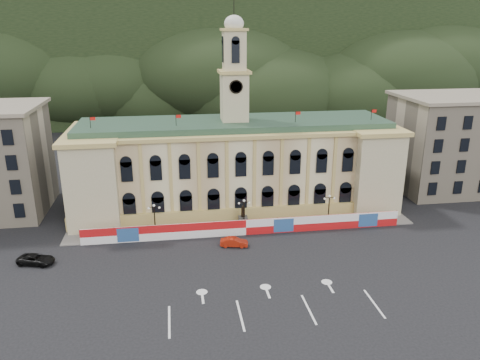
{
  "coord_description": "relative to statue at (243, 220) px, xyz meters",
  "views": [
    {
      "loc": [
        -10.7,
        -50.85,
        31.38
      ],
      "look_at": [
        -0.5,
        18.0,
        8.08
      ],
      "focal_mm": 35.0,
      "sensor_mm": 36.0,
      "label": 1
    }
  ],
  "objects": [
    {
      "name": "lane_markings",
      "position": [
        0.0,
        -23.0,
        -1.18
      ],
      "size": [
        26.0,
        10.0,
        0.02
      ],
      "primitive_type": null,
      "color": "white",
      "rests_on": "ground"
    },
    {
      "name": "hill_ridge",
      "position": [
        0.03,
        103.99,
        18.3
      ],
      "size": [
        230.0,
        80.0,
        64.0
      ],
      "color": "black",
      "rests_on": "ground"
    },
    {
      "name": "black_suv",
      "position": [
        -30.0,
        -8.05,
        -0.49
      ],
      "size": [
        4.83,
        6.17,
        1.39
      ],
      "primitive_type": "imported",
      "rotation": [
        0.0,
        0.0,
        1.31
      ],
      "color": "black",
      "rests_on": "ground"
    },
    {
      "name": "pavement",
      "position": [
        0.0,
        -0.25,
        -1.11
      ],
      "size": [
        56.0,
        5.5,
        0.16
      ],
      "primitive_type": "cube",
      "color": "slate",
      "rests_on": "ground"
    },
    {
      "name": "lamp_right",
      "position": [
        14.0,
        -1.0,
        1.89
      ],
      "size": [
        1.96,
        0.44,
        5.15
      ],
      "color": "black",
      "rests_on": "ground"
    },
    {
      "name": "city_hall",
      "position": [
        0.0,
        9.63,
        6.66
      ],
      "size": [
        56.2,
        17.6,
        37.1
      ],
      "color": "beige",
      "rests_on": "ground"
    },
    {
      "name": "hoarding_fence",
      "position": [
        0.06,
        -2.93,
        0.06
      ],
      "size": [
        50.0,
        0.44,
        2.5
      ],
      "color": "red",
      "rests_on": "ground"
    },
    {
      "name": "ground",
      "position": [
        0.0,
        -18.0,
        -1.19
      ],
      "size": [
        260.0,
        260.0,
        0.0
      ],
      "primitive_type": "plane",
      "color": "black",
      "rests_on": "ground"
    },
    {
      "name": "side_building_right",
      "position": [
        43.0,
        12.93,
        8.14
      ],
      "size": [
        21.0,
        17.0,
        18.6
      ],
      "color": "#C3B297",
      "rests_on": "ground"
    },
    {
      "name": "lamp_center",
      "position": [
        0.0,
        -1.0,
        1.89
      ],
      "size": [
        1.96,
        0.44,
        5.15
      ],
      "color": "black",
      "rests_on": "ground"
    },
    {
      "name": "statue",
      "position": [
        0.0,
        0.0,
        0.0
      ],
      "size": [
        1.4,
        1.4,
        3.72
      ],
      "color": "#595651",
      "rests_on": "ground"
    },
    {
      "name": "red_sedan",
      "position": [
        -2.38,
        -6.69,
        -0.52
      ],
      "size": [
        2.96,
        4.61,
        1.34
      ],
      "primitive_type": "imported",
      "rotation": [
        0.0,
        0.0,
        1.38
      ],
      "color": "#A51D0B",
      "rests_on": "ground"
    },
    {
      "name": "lamp_left",
      "position": [
        -14.0,
        -1.0,
        1.89
      ],
      "size": [
        1.96,
        0.44,
        5.15
      ],
      "color": "black",
      "rests_on": "ground"
    }
  ]
}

